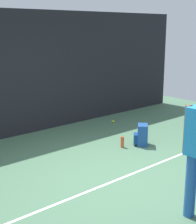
{
  "coord_description": "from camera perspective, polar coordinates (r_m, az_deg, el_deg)",
  "views": [
    {
      "loc": [
        -3.62,
        -3.75,
        2.37
      ],
      "look_at": [
        0.0,
        0.4,
        1.0
      ],
      "focal_mm": 54.53,
      "sensor_mm": 36.0,
      "label": 1
    }
  ],
  "objects": [
    {
      "name": "tennis_ball_by_fence",
      "position": [
        8.7,
        2.54,
        -1.6
      ],
      "size": [
        0.07,
        0.07,
        0.07
      ],
      "primitive_type": "sphere",
      "color": "#CCE033",
      "rests_on": "ground"
    },
    {
      "name": "ground_plane",
      "position": [
        5.72,
        2.68,
        -10.5
      ],
      "size": [
        12.0,
        12.0,
        0.0
      ],
      "primitive_type": "plane",
      "color": "#4C7556"
    },
    {
      "name": "court_line",
      "position": [
        5.61,
        3.89,
        -11.01
      ],
      "size": [
        9.0,
        0.05,
        0.0
      ],
      "primitive_type": "cube",
      "color": "white",
      "rests_on": "ground"
    },
    {
      "name": "backpack",
      "position": [
        7.08,
        7.34,
        -3.9
      ],
      "size": [
        0.38,
        0.38,
        0.44
      ],
      "rotation": [
        0.0,
        0.0,
        3.89
      ],
      "color": "#1E478C",
      "rests_on": "ground"
    },
    {
      "name": "back_fence",
      "position": [
        7.72,
        -12.87,
        6.27
      ],
      "size": [
        10.0,
        0.1,
        2.76
      ],
      "primitive_type": "cube",
      "color": "black",
      "rests_on": "ground"
    },
    {
      "name": "water_bottle",
      "position": [
        6.94,
        4.1,
        -5.05
      ],
      "size": [
        0.07,
        0.07,
        0.22
      ],
      "primitive_type": "cylinder",
      "color": "#D84C26",
      "rests_on": "ground"
    }
  ]
}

